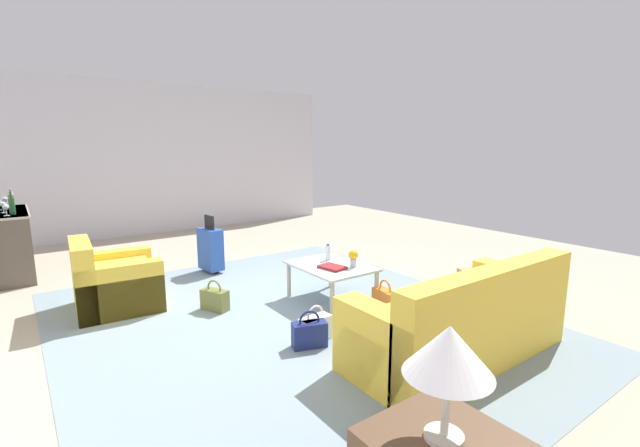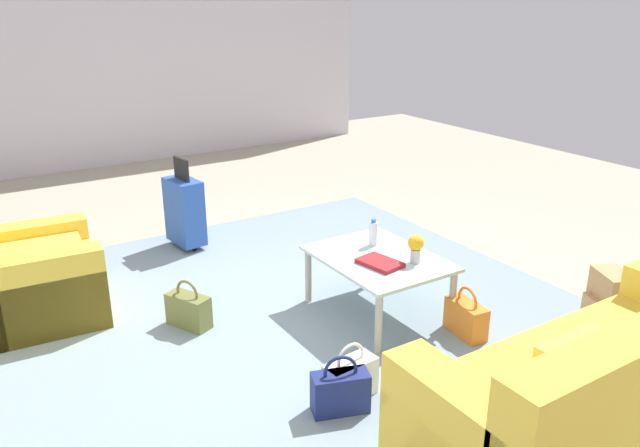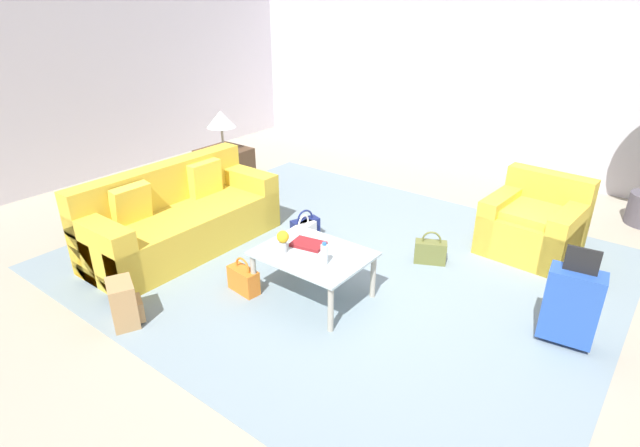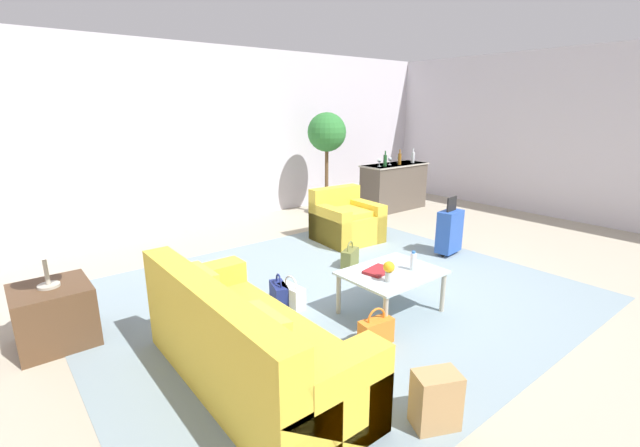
{
  "view_description": "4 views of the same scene",
  "coord_description": "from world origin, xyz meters",
  "px_view_note": "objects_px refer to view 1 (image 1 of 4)",
  "views": [
    {
      "loc": [
        -4.27,
        2.47,
        1.86
      ],
      "look_at": [
        -0.92,
        0.04,
        1.09
      ],
      "focal_mm": 24.0,
      "sensor_mm": 36.0,
      "label": 1
    },
    {
      "loc": [
        -3.64,
        2.04,
        2.2
      ],
      "look_at": [
        -0.85,
        0.28,
        1.0
      ],
      "focal_mm": 35.0,
      "sensor_mm": 36.0,
      "label": 2
    },
    {
      "loc": [
        2.04,
        -3.55,
        2.56
      ],
      "look_at": [
        -0.33,
        -0.49,
        0.76
      ],
      "focal_mm": 28.0,
      "sensor_mm": 36.0,
      "label": 3
    },
    {
      "loc": [
        -3.52,
        -3.2,
        2.09
      ],
      "look_at": [
        -0.62,
        0.39,
        0.81
      ],
      "focal_mm": 24.0,
      "sensor_mm": 36.0,
      "label": 4
    }
  ],
  "objects_px": {
    "handbag_orange": "(385,299)",
    "wine_glass_rightmost": "(5,200)",
    "coffee_table_book": "(332,267)",
    "table_lamp": "(449,353)",
    "wine_bottle_clear": "(11,199)",
    "suitcase_blue": "(211,249)",
    "flower_vase": "(353,257)",
    "handbag_olive": "(215,299)",
    "bar_console": "(7,243)",
    "handbag_white": "(315,328)",
    "couch": "(466,326)",
    "wine_glass_left_of_centre": "(3,205)",
    "coffee_table": "(331,270)",
    "water_bottle": "(328,253)",
    "handbag_navy": "(309,334)",
    "backpack_tan": "(469,288)",
    "wine_bottle_green": "(12,206)",
    "wine_bottle_amber": "(12,202)",
    "armchair": "(111,284)",
    "wine_glass_leftmost": "(6,208)"
  },
  "relations": [
    {
      "from": "handbag_white",
      "to": "handbag_navy",
      "type": "xyz_separation_m",
      "value": [
        -0.08,
        0.12,
        0.0
      ]
    },
    {
      "from": "wine_bottle_amber",
      "to": "wine_bottle_clear",
      "type": "bearing_deg",
      "value": 0.0
    },
    {
      "from": "wine_glass_leftmost",
      "to": "handbag_orange",
      "type": "relative_size",
      "value": 0.43
    },
    {
      "from": "coffee_table_book",
      "to": "handbag_white",
      "type": "relative_size",
      "value": 0.83
    },
    {
      "from": "coffee_table_book",
      "to": "table_lamp",
      "type": "relative_size",
      "value": 0.55
    },
    {
      "from": "armchair",
      "to": "wine_bottle_green",
      "type": "height_order",
      "value": "wine_bottle_green"
    },
    {
      "from": "water_bottle",
      "to": "coffee_table_book",
      "type": "distance_m",
      "value": 0.38
    },
    {
      "from": "wine_glass_rightmost",
      "to": "backpack_tan",
      "type": "bearing_deg",
      "value": -138.89
    },
    {
      "from": "suitcase_blue",
      "to": "handbag_navy",
      "type": "xyz_separation_m",
      "value": [
        -2.81,
        0.17,
        -0.23
      ]
    },
    {
      "from": "flower_vase",
      "to": "wine_bottle_amber",
      "type": "xyz_separation_m",
      "value": [
        3.73,
        3.14,
        0.48
      ]
    },
    {
      "from": "handbag_navy",
      "to": "handbag_white",
      "type": "bearing_deg",
      "value": -57.92
    },
    {
      "from": "wine_glass_leftmost",
      "to": "couch",
      "type": "bearing_deg",
      "value": -146.61
    },
    {
      "from": "coffee_table",
      "to": "water_bottle",
      "type": "relative_size",
      "value": 4.77
    },
    {
      "from": "bar_console",
      "to": "handbag_white",
      "type": "distance_m",
      "value": 4.85
    },
    {
      "from": "wine_glass_leftmost",
      "to": "wine_glass_rightmost",
      "type": "xyz_separation_m",
      "value": [
        1.0,
        0.01,
        0.0
      ]
    },
    {
      "from": "handbag_orange",
      "to": "wine_glass_left_of_centre",
      "type": "bearing_deg",
      "value": 41.29
    },
    {
      "from": "suitcase_blue",
      "to": "wine_glass_leftmost",
      "type": "bearing_deg",
      "value": 67.03
    },
    {
      "from": "coffee_table_book",
      "to": "coffee_table",
      "type": "bearing_deg",
      "value": -44.43
    },
    {
      "from": "couch",
      "to": "wine_glass_left_of_centre",
      "type": "relative_size",
      "value": 13.7
    },
    {
      "from": "wine_bottle_green",
      "to": "handbag_white",
      "type": "relative_size",
      "value": 0.84
    },
    {
      "from": "flower_vase",
      "to": "wine_glass_rightmost",
      "type": "xyz_separation_m",
      "value": [
        4.22,
        3.22,
        0.47
      ]
    },
    {
      "from": "wine_bottle_green",
      "to": "backpack_tan",
      "type": "distance_m",
      "value": 5.98
    },
    {
      "from": "flower_vase",
      "to": "handbag_olive",
      "type": "bearing_deg",
      "value": 60.5
    },
    {
      "from": "couch",
      "to": "water_bottle",
      "type": "height_order",
      "value": "couch"
    },
    {
      "from": "handbag_orange",
      "to": "couch",
      "type": "bearing_deg",
      "value": 169.13
    },
    {
      "from": "handbag_orange",
      "to": "wine_glass_rightmost",
      "type": "bearing_deg",
      "value": 36.71
    },
    {
      "from": "wine_glass_rightmost",
      "to": "suitcase_blue",
      "type": "height_order",
      "value": "wine_glass_rightmost"
    },
    {
      "from": "water_bottle",
      "to": "wine_glass_left_of_centre",
      "type": "bearing_deg",
      "value": 45.5
    },
    {
      "from": "water_bottle",
      "to": "flower_vase",
      "type": "bearing_deg",
      "value": -173.21
    },
    {
      "from": "bar_console",
      "to": "backpack_tan",
      "type": "distance_m",
      "value": 6.29
    },
    {
      "from": "wine_bottle_amber",
      "to": "handbag_white",
      "type": "distance_m",
      "value": 4.88
    },
    {
      "from": "wine_glass_left_of_centre",
      "to": "wine_glass_rightmost",
      "type": "bearing_deg",
      "value": -1.65
    },
    {
      "from": "coffee_table",
      "to": "table_lamp",
      "type": "relative_size",
      "value": 1.79
    },
    {
      "from": "flower_vase",
      "to": "table_lamp",
      "type": "height_order",
      "value": "table_lamp"
    },
    {
      "from": "wine_glass_leftmost",
      "to": "handbag_white",
      "type": "height_order",
      "value": "wine_glass_leftmost"
    },
    {
      "from": "wine_bottle_clear",
      "to": "couch",
      "type": "bearing_deg",
      "value": -151.6
    },
    {
      "from": "backpack_tan",
      "to": "wine_bottle_clear",
      "type": "bearing_deg",
      "value": 41.03
    },
    {
      "from": "bar_console",
      "to": "coffee_table",
      "type": "bearing_deg",
      "value": -138.47
    },
    {
      "from": "wine_glass_left_of_centre",
      "to": "handbag_white",
      "type": "height_order",
      "value": "wine_glass_left_of_centre"
    },
    {
      "from": "bar_console",
      "to": "handbag_orange",
      "type": "relative_size",
      "value": 4.11
    },
    {
      "from": "bar_console",
      "to": "handbag_white",
      "type": "height_order",
      "value": "bar_console"
    },
    {
      "from": "handbag_navy",
      "to": "water_bottle",
      "type": "bearing_deg",
      "value": -43.96
    },
    {
      "from": "coffee_table_book",
      "to": "wine_bottle_amber",
      "type": "bearing_deg",
      "value": 27.98
    },
    {
      "from": "armchair",
      "to": "wine_glass_rightmost",
      "type": "height_order",
      "value": "wine_glass_rightmost"
    },
    {
      "from": "handbag_olive",
      "to": "coffee_table",
      "type": "bearing_deg",
      "value": -114.53
    },
    {
      "from": "couch",
      "to": "suitcase_blue",
      "type": "distance_m",
      "value": 3.87
    },
    {
      "from": "water_bottle",
      "to": "coffee_table",
      "type": "bearing_deg",
      "value": 153.43
    },
    {
      "from": "wine_bottle_clear",
      "to": "suitcase_blue",
      "type": "height_order",
      "value": "wine_bottle_clear"
    },
    {
      "from": "wine_bottle_clear",
      "to": "suitcase_blue",
      "type": "relative_size",
      "value": 0.35
    },
    {
      "from": "wine_glass_rightmost",
      "to": "handbag_navy",
      "type": "bearing_deg",
      "value": -155.44
    }
  ]
}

